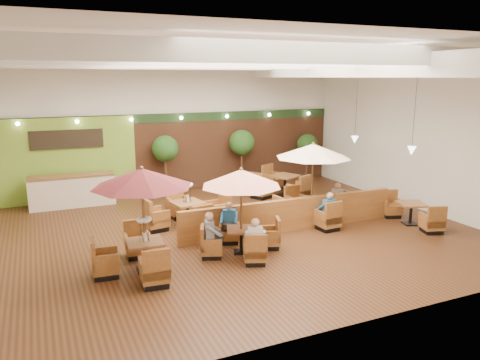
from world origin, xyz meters
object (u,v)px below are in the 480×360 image
table_0 (140,197)px  diner_3 (328,207)px  diner_4 (336,197)px  table_4 (411,214)px  table_5 (278,187)px  diner_2 (211,230)px  diner_1 (229,218)px  booth_divider (292,215)px  table_2 (313,168)px  diner_0 (255,236)px  table_1 (241,195)px  service_counter (72,191)px  table_3 (188,213)px  topiary_2 (307,146)px  topiary_1 (242,145)px  topiary_0 (165,151)px

table_0 → diner_3: 6.10m
diner_4 → table_4: bearing=-129.7°
table_0 → table_5: bearing=42.6°
diner_2 → diner_1: bearing=149.7°
booth_divider → table_2: size_ratio=2.76×
diner_0 → table_1: bearing=110.5°
service_counter → booth_divider: size_ratio=0.41×
table_5 → diner_1: bearing=-157.5°
diner_0 → table_3: bearing=120.3°
service_counter → booth_divider: (5.97, -5.67, -0.08)m
topiary_2 → diner_4: size_ratio=2.84×
diner_4 → diner_3: bearing=136.1°
diner_4 → table_1: bearing=112.3°
table_5 → table_2: bearing=-124.8°
table_1 → table_4: (6.02, 0.07, -1.28)m
table_2 → topiary_2: size_ratio=1.22×
table_1 → topiary_1: 7.63m
topiary_2 → table_1: bearing=-132.4°
topiary_1 → table_1: bearing=-114.1°
service_counter → table_4: size_ratio=1.18×
topiary_1 → booth_divider: bearing=-99.0°
table_2 → diner_4: size_ratio=3.47×
topiary_0 → diner_2: topiary_0 is taller
service_counter → table_0: 7.10m
table_0 → table_3: table_0 is taller
topiary_2 → diner_4: 5.81m
table_0 → topiary_0: size_ratio=1.08×
booth_divider → diner_4: bearing=15.6°
topiary_1 → diner_2: 8.09m
booth_divider → diner_2: 3.24m
diner_3 → diner_4: diner_4 is taller
table_0 → diner_1: bearing=24.6°
table_0 → table_5: table_0 is taller
topiary_1 → diner_3: topiary_1 is taller
service_counter → booth_divider: 8.24m
table_4 → diner_2: bearing=-161.9°
service_counter → diner_2: 7.37m
table_2 → diner_3: (-0.00, -0.96, -1.05)m
topiary_0 → diner_2: bearing=-95.4°
table_0 → table_1: size_ratio=1.08×
service_counter → table_3: 5.08m
table_0 → table_1: bearing=7.3°
booth_divider → table_0: size_ratio=2.78×
table_2 → topiary_1: size_ratio=1.06×
table_3 → topiary_0: bearing=74.7°
service_counter → diner_4: diner_4 is taller
diner_0 → diner_4: bearing=51.1°
diner_2 → booth_divider: bearing=124.3°
diner_4 → topiary_0: bearing=40.6°
booth_divider → diner_1: diner_1 is taller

